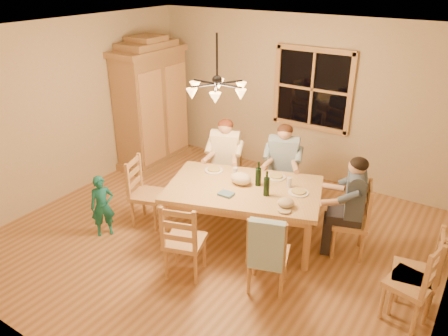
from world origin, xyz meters
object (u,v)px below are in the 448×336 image
Objects in this scene: chair_near_left at (185,252)px; chair_near_right at (268,265)px; chair_end_right at (348,232)px; chair_spare_back at (407,295)px; chandelier at (217,88)px; dining_table at (244,194)px; chair_far_right at (281,189)px; chair_end_left at (149,204)px; adult_slate_man at (354,195)px; armoire at (152,107)px; adult_woman at (225,151)px; adult_plaid_man at (283,157)px; child at (102,206)px; chair_far_left at (225,183)px; wine_bottle_a at (258,174)px; chair_spare_front at (411,286)px; wine_bottle_b at (267,183)px.

chair_near_left is 0.98m from chair_near_right.
chair_end_right is 1.21m from chair_spare_back.
chandelier is 2.11m from chair_near_right.
chair_far_right reaches higher than dining_table.
chair_spare_back is (3.49, 0.04, 0.00)m from chair_end_left.
chandelier is 0.88× the size of adult_slate_man.
chair_spare_back is at bearing 128.61° from chair_far_right.
chandelier reaches higher than armoire.
adult_woman reaches higher than dining_table.
adult_plaid_man reaches higher than child.
chair_far_left is at bearing 63.43° from chair_end_right.
adult_plaid_man is 0.86m from wine_bottle_a.
chair_spare_front is (3.82, 0.75, -0.13)m from child.
chair_spare_front and chair_spare_back have the same top height.
adult_woman is at bearing 0.00° from chair_far_right.
chair_end_right is 3.00× the size of wine_bottle_b.
adult_woman is at bearing -15.68° from armoire.
chair_far_left and chair_spare_back have the same top height.
adult_plaid_man is 2.59m from chair_spare_back.
chair_far_right is 3.00× the size of wine_bottle_a.
chair_spare_front is (2.95, -0.95, 0.00)m from chair_far_left.
adult_plaid_man is 2.65× the size of wine_bottle_a.
armoire is 3.02m from wine_bottle_a.
dining_table is 1.07m from chair_far_right.
chandelier is at bearing 135.15° from chair_near_right.
adult_plaid_man reaches higher than wine_bottle_b.
chair_end_right is at bearing 90.00° from chair_end_left.
armoire is 3.30m from wine_bottle_b.
chair_end_left is at bearing -168.72° from chandelier.
adult_plaid_man is 2.65× the size of wine_bottle_b.
wine_bottle_a reaches higher than child.
chair_end_right is 2.15m from adult_woman.
chair_near_left is 1.94m from adult_woman.
wine_bottle_a is (-0.63, 0.88, 0.62)m from chair_near_right.
chair_spare_back is at bearing -4.60° from chair_near_right.
adult_woman reaches higher than chair_near_right.
chair_end_left is at bearing 27.98° from chair_far_right.
wine_bottle_a is 2.19m from chair_spare_front.
chair_end_right reaches higher than dining_table.
chair_end_left is 3.49m from chair_spare_back.
adult_plaid_man reaches higher than chair_near_left.
chair_far_left is 1.91m from child.
chair_spare_front is at bearing -5.66° from wine_bottle_b.
adult_plaid_man reaches higher than chair_far_right.
chair_far_right is 1.00× the size of chair_spare_back.
chandelier is 2.07m from chair_far_left.
dining_table is 2.27× the size of chair_near_right.
chandelier is 0.88× the size of adult_plaid_man.
adult_plaid_man is at bearing 85.81° from dining_table.
chair_far_right is at bearing 93.53° from wine_bottle_a.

